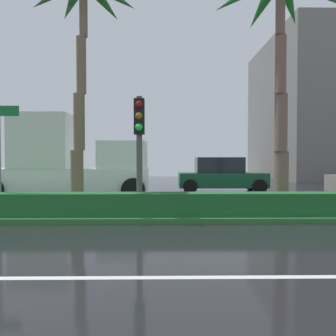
% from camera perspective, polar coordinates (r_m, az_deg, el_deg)
% --- Properties ---
extents(palm_tree_centre, '(3.57, 3.40, 7.68)m').
position_cam_1_polar(palm_tree_centre, '(12.66, -13.39, 23.38)').
color(palm_tree_centre, brown).
rests_on(palm_tree_centre, median_strip).
extents(palm_tree_centre_right, '(4.11, 4.18, 7.50)m').
position_cam_1_polar(palm_tree_centre_right, '(12.24, 17.32, 23.41)').
color(palm_tree_centre_right, brown).
rests_on(palm_tree_centre_right, median_strip).
extents(traffic_signal_median_right, '(0.28, 0.43, 3.21)m').
position_cam_1_polar(traffic_signal_median_right, '(9.85, -4.57, 5.51)').
color(traffic_signal_median_right, '#4C4C47').
rests_on(traffic_signal_median_right, median_strip).
extents(box_truck_lead, '(6.40, 2.64, 3.46)m').
position_cam_1_polar(box_truck_lead, '(15.51, -15.46, 1.03)').
color(box_truck_lead, white).
rests_on(box_truck_lead, ground_plane).
extents(car_in_traffic_third, '(4.30, 2.02, 1.72)m').
position_cam_1_polar(car_in_traffic_third, '(18.07, 8.39, -1.15)').
color(car_in_traffic_third, '#195133').
rests_on(car_in_traffic_third, ground_plane).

